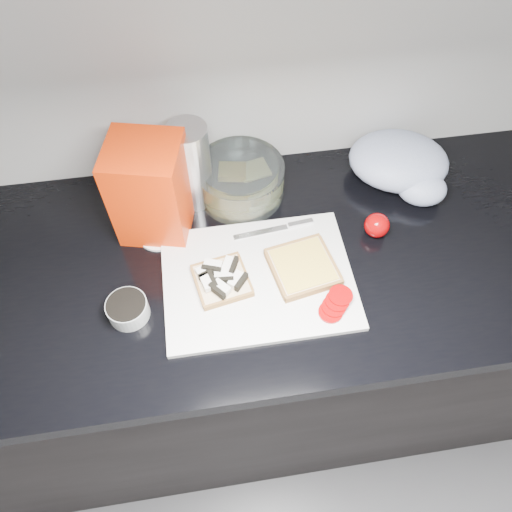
{
  "coord_description": "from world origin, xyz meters",
  "views": [
    {
      "loc": [
        -0.12,
        0.59,
        1.81
      ],
      "look_at": [
        -0.03,
        1.17,
        0.95
      ],
      "focal_mm": 35.0,
      "sensor_mm": 36.0,
      "label": 1
    }
  ],
  "objects": [
    {
      "name": "bread_right",
      "position": [
        0.07,
        1.14,
        0.92
      ],
      "size": [
        0.16,
        0.16,
        0.02
      ],
      "rotation": [
        0.0,
        0.0,
        0.19
      ],
      "color": "beige",
      "rests_on": "cutting_board"
    },
    {
      "name": "bread_bag",
      "position": [
        -0.23,
        1.32,
        1.02
      ],
      "size": [
        0.18,
        0.17,
        0.23
      ],
      "primitive_type": "cube",
      "rotation": [
        0.0,
        0.0,
        -0.24
      ],
      "color": "red",
      "rests_on": "countertop"
    },
    {
      "name": "bread_left",
      "position": [
        -0.11,
        1.14,
        0.92
      ],
      "size": [
        0.13,
        0.13,
        0.04
      ],
      "rotation": [
        0.0,
        0.0,
        0.19
      ],
      "color": "beige",
      "rests_on": "cutting_board"
    },
    {
      "name": "base_cabinet",
      "position": [
        0.0,
        1.2,
        0.43
      ],
      "size": [
        3.5,
        0.6,
        0.86
      ],
      "primitive_type": "cube",
      "color": "black",
      "rests_on": "ground"
    },
    {
      "name": "knife",
      "position": [
        0.05,
        1.26,
        0.91
      ],
      "size": [
        0.19,
        0.03,
        0.01
      ],
      "rotation": [
        0.0,
        0.0,
        0.1
      ],
      "color": "silver",
      "rests_on": "cutting_board"
    },
    {
      "name": "seed_tub",
      "position": [
        -0.3,
        1.1,
        0.92
      ],
      "size": [
        0.08,
        0.08,
        0.04
      ],
      "color": "#A9AEAE",
      "rests_on": "countertop"
    },
    {
      "name": "countertop",
      "position": [
        0.0,
        1.2,
        0.88
      ],
      "size": [
        3.5,
        0.64,
        0.04
      ],
      "primitive_type": "cube",
      "color": "black",
      "rests_on": "base_cabinet"
    },
    {
      "name": "cutting_board",
      "position": [
        -0.03,
        1.14,
        0.91
      ],
      "size": [
        0.4,
        0.3,
        0.01
      ],
      "primitive_type": "cube",
      "color": "silver",
      "rests_on": "countertop"
    },
    {
      "name": "tomato_slices",
      "position": [
        0.12,
        1.05,
        0.92
      ],
      "size": [
        0.09,
        0.09,
        0.02
      ],
      "rotation": [
        0.0,
        0.0,
        0.36
      ],
      "color": "#940305",
      "rests_on": "cutting_board"
    },
    {
      "name": "glass_bowl",
      "position": [
        -0.03,
        1.39,
        0.94
      ],
      "size": [
        0.21,
        0.21,
        0.09
      ],
      "rotation": [
        0.0,
        0.0,
        -0.17
      ],
      "color": "silver",
      "rests_on": "countertop"
    },
    {
      "name": "grocery_bag",
      "position": [
        0.36,
        1.38,
        0.95
      ],
      "size": [
        0.28,
        0.27,
        0.1
      ],
      "rotation": [
        0.0,
        0.0,
        -0.3
      ],
      "color": "#B2BCDB",
      "rests_on": "countertop"
    },
    {
      "name": "whole_tomatoes",
      "position": [
        0.25,
        1.22,
        0.93
      ],
      "size": [
        0.06,
        0.06,
        0.06
      ],
      "rotation": [
        0.0,
        0.0,
        -0.37
      ],
      "color": "#940305",
      "rests_on": "countertop"
    },
    {
      "name": "tub_lid",
      "position": [
        -0.23,
        1.29,
        0.9
      ],
      "size": [
        0.11,
        0.11,
        0.01
      ],
      "primitive_type": "cylinder",
      "rotation": [
        0.0,
        0.0,
        -0.16
      ],
      "color": "white",
      "rests_on": "countertop"
    },
    {
      "name": "steel_canister",
      "position": [
        -0.14,
        1.39,
        1.01
      ],
      "size": [
        0.09,
        0.09,
        0.21
      ],
      "primitive_type": "cylinder",
      "color": "silver",
      "rests_on": "countertop"
    }
  ]
}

